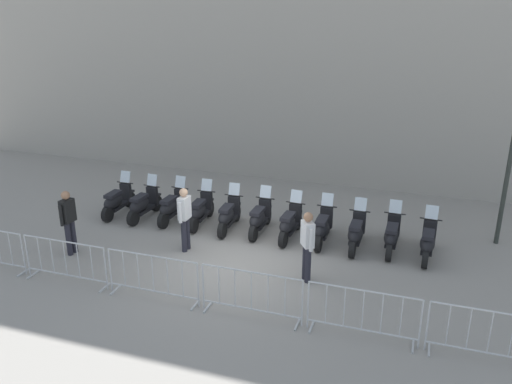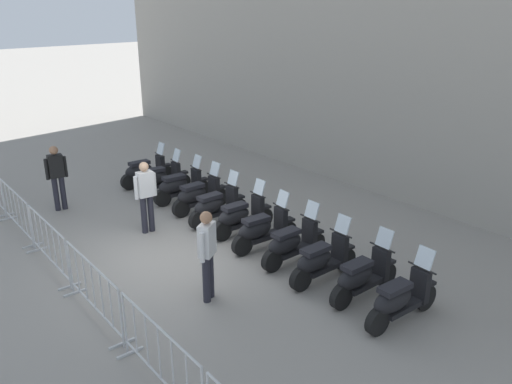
{
  "view_description": "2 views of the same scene",
  "coord_description": "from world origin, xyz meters",
  "px_view_note": "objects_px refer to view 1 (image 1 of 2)",
  "views": [
    {
      "loc": [
        2.92,
        -11.58,
        6.29
      ],
      "look_at": [
        0.12,
        1.84,
        1.24
      ],
      "focal_mm": 37.29,
      "sensor_mm": 36.0,
      "label": 1
    },
    {
      "loc": [
        8.13,
        -5.76,
        5.07
      ],
      "look_at": [
        0.92,
        1.65,
        1.29
      ],
      "focal_mm": 35.86,
      "sensor_mm": 36.0,
      "label": 2
    }
  ],
  "objects_px": {
    "officer_mid_plaza": "(69,219)",
    "motorcycle_0": "(117,201)",
    "motorcycle_9": "(392,236)",
    "barrier_segment_3": "(251,295)",
    "motorcycle_8": "(356,233)",
    "motorcycle_10": "(428,242)",
    "officer_by_barriers": "(307,243)",
    "motorcycle_4": "(228,216)",
    "motorcycle_1": "(143,205)",
    "motorcycle_5": "(259,218)",
    "barrier_segment_1": "(66,262)",
    "barrier_segment_5": "(490,337)",
    "motorcycle_2": "(172,207)",
    "barrier_segment_2": "(153,277)",
    "motorcycle_3": "(200,211)",
    "officer_near_row_end": "(185,216)",
    "motorcycle_6": "(290,224)",
    "barrier_segment_4": "(363,314)",
    "motorcycle_7": "(323,228)"
  },
  "relations": [
    {
      "from": "motorcycle_4",
      "to": "motorcycle_5",
      "type": "height_order",
      "value": "same"
    },
    {
      "from": "motorcycle_3",
      "to": "motorcycle_6",
      "type": "relative_size",
      "value": 1.0
    },
    {
      "from": "motorcycle_5",
      "to": "motorcycle_3",
      "type": "bearing_deg",
      "value": 173.35
    },
    {
      "from": "motorcycle_6",
      "to": "motorcycle_7",
      "type": "distance_m",
      "value": 0.91
    },
    {
      "from": "motorcycle_0",
      "to": "officer_by_barriers",
      "type": "distance_m",
      "value": 6.74
    },
    {
      "from": "motorcycle_1",
      "to": "officer_near_row_end",
      "type": "xyz_separation_m",
      "value": [
        1.93,
        -1.74,
        0.53
      ]
    },
    {
      "from": "motorcycle_8",
      "to": "barrier_segment_3",
      "type": "relative_size",
      "value": 0.79
    },
    {
      "from": "officer_near_row_end",
      "to": "officer_by_barriers",
      "type": "bearing_deg",
      "value": -16.1
    },
    {
      "from": "motorcycle_0",
      "to": "motorcycle_10",
      "type": "xyz_separation_m",
      "value": [
        8.99,
        -1.06,
        0.0
      ]
    },
    {
      "from": "motorcycle_4",
      "to": "barrier_segment_3",
      "type": "bearing_deg",
      "value": -69.33
    },
    {
      "from": "officer_by_barriers",
      "to": "motorcycle_1",
      "type": "bearing_deg",
      "value": 152.71
    },
    {
      "from": "motorcycle_8",
      "to": "motorcycle_10",
      "type": "xyz_separation_m",
      "value": [
        1.8,
        -0.2,
        0.0
      ]
    },
    {
      "from": "motorcycle_9",
      "to": "barrier_segment_3",
      "type": "xyz_separation_m",
      "value": [
        -2.93,
        -3.71,
        0.07
      ]
    },
    {
      "from": "motorcycle_3",
      "to": "motorcycle_5",
      "type": "bearing_deg",
      "value": -6.65
    },
    {
      "from": "motorcycle_5",
      "to": "officer_by_barriers",
      "type": "xyz_separation_m",
      "value": [
        1.6,
        -2.38,
        0.53
      ]
    },
    {
      "from": "barrier_segment_5",
      "to": "motorcycle_8",
      "type": "bearing_deg",
      "value": 120.65
    },
    {
      "from": "motorcycle_3",
      "to": "barrier_segment_5",
      "type": "height_order",
      "value": "motorcycle_3"
    },
    {
      "from": "barrier_segment_1",
      "to": "motorcycle_0",
      "type": "bearing_deg",
      "value": 99.14
    },
    {
      "from": "motorcycle_2",
      "to": "motorcycle_10",
      "type": "height_order",
      "value": "same"
    },
    {
      "from": "motorcycle_8",
      "to": "motorcycle_10",
      "type": "distance_m",
      "value": 1.81
    },
    {
      "from": "motorcycle_4",
      "to": "barrier_segment_1",
      "type": "distance_m",
      "value": 4.67
    },
    {
      "from": "motorcycle_9",
      "to": "motorcycle_10",
      "type": "relative_size",
      "value": 1.0
    },
    {
      "from": "officer_by_barriers",
      "to": "motorcycle_4",
      "type": "bearing_deg",
      "value": 136.21
    },
    {
      "from": "motorcycle_7",
      "to": "officer_by_barriers",
      "type": "relative_size",
      "value": 1.0
    },
    {
      "from": "motorcycle_8",
      "to": "motorcycle_10",
      "type": "height_order",
      "value": "same"
    },
    {
      "from": "barrier_segment_4",
      "to": "barrier_segment_2",
      "type": "bearing_deg",
      "value": 173.3
    },
    {
      "from": "motorcycle_1",
      "to": "barrier_segment_3",
      "type": "height_order",
      "value": "motorcycle_1"
    },
    {
      "from": "motorcycle_0",
      "to": "barrier_segment_1",
      "type": "xyz_separation_m",
      "value": [
        0.65,
        -4.02,
        0.07
      ]
    },
    {
      "from": "barrier_segment_4",
      "to": "barrier_segment_5",
      "type": "height_order",
      "value": "same"
    },
    {
      "from": "motorcycle_4",
      "to": "barrier_segment_1",
      "type": "relative_size",
      "value": 0.79
    },
    {
      "from": "motorcycle_9",
      "to": "motorcycle_1",
      "type": "bearing_deg",
      "value": 174.2
    },
    {
      "from": "motorcycle_4",
      "to": "motorcycle_9",
      "type": "relative_size",
      "value": 1.0
    },
    {
      "from": "motorcycle_1",
      "to": "barrier_segment_5",
      "type": "distance_m",
      "value": 10.1
    },
    {
      "from": "motorcycle_5",
      "to": "barrier_segment_2",
      "type": "bearing_deg",
      "value": -112.52
    },
    {
      "from": "motorcycle_3",
      "to": "barrier_segment_1",
      "type": "height_order",
      "value": "motorcycle_3"
    },
    {
      "from": "motorcycle_0",
      "to": "motorcycle_1",
      "type": "bearing_deg",
      "value": -7.08
    },
    {
      "from": "motorcycle_1",
      "to": "motorcycle_4",
      "type": "height_order",
      "value": "same"
    },
    {
      "from": "barrier_segment_1",
      "to": "motorcycle_10",
      "type": "bearing_deg",
      "value": 19.54
    },
    {
      "from": "barrier_segment_1",
      "to": "motorcycle_5",
      "type": "bearing_deg",
      "value": 42.95
    },
    {
      "from": "motorcycle_0",
      "to": "motorcycle_5",
      "type": "height_order",
      "value": "same"
    },
    {
      "from": "officer_mid_plaza",
      "to": "motorcycle_0",
      "type": "bearing_deg",
      "value": 89.73
    },
    {
      "from": "motorcycle_2",
      "to": "motorcycle_4",
      "type": "xyz_separation_m",
      "value": [
        1.8,
        -0.29,
        0.0
      ]
    },
    {
      "from": "officer_near_row_end",
      "to": "officer_by_barriers",
      "type": "xyz_separation_m",
      "value": [
        3.29,
        -0.95,
        0.0
      ]
    },
    {
      "from": "motorcycle_6",
      "to": "motorcycle_8",
      "type": "bearing_deg",
      "value": -7.55
    },
    {
      "from": "barrier_segment_1",
      "to": "officer_mid_plaza",
      "type": "relative_size",
      "value": 1.26
    },
    {
      "from": "barrier_segment_5",
      "to": "officer_mid_plaza",
      "type": "distance_m",
      "value": 10.01
    },
    {
      "from": "motorcycle_2",
      "to": "barrier_segment_1",
      "type": "xyz_separation_m",
      "value": [
        -1.16,
        -3.91,
        0.07
      ]
    },
    {
      "from": "barrier_segment_2",
      "to": "motorcycle_1",
      "type": "bearing_deg",
      "value": 115.77
    },
    {
      "from": "motorcycle_0",
      "to": "motorcycle_7",
      "type": "xyz_separation_m",
      "value": [
        6.3,
        -0.69,
        0.0
      ]
    },
    {
      "from": "motorcycle_5",
      "to": "motorcycle_9",
      "type": "xyz_separation_m",
      "value": [
        3.6,
        -0.42,
        0.0
      ]
    }
  ]
}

